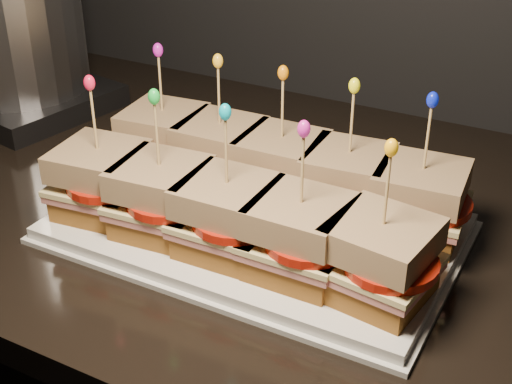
% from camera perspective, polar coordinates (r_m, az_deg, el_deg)
% --- Properties ---
extents(granite_slab, '(2.19, 0.68, 0.04)m').
position_cam_1_polar(granite_slab, '(0.96, -8.52, 1.14)').
color(granite_slab, black).
rests_on(granite_slab, cabinet).
extents(platter, '(0.42, 0.26, 0.02)m').
position_cam_1_polar(platter, '(0.79, 0.00, -2.91)').
color(platter, silver).
rests_on(platter, granite_slab).
extents(platter_rim, '(0.44, 0.27, 0.01)m').
position_cam_1_polar(platter_rim, '(0.79, 0.00, -3.28)').
color(platter_rim, silver).
rests_on(platter_rim, granite_slab).
extents(sandwich_0_bread_bot, '(0.10, 0.10, 0.02)m').
position_cam_1_polar(sandwich_0_bread_bot, '(0.90, -7.25, 2.67)').
color(sandwich_0_bread_bot, brown).
rests_on(sandwich_0_bread_bot, platter).
extents(sandwich_0_ham, '(0.11, 0.10, 0.01)m').
position_cam_1_polar(sandwich_0_ham, '(0.89, -7.32, 3.60)').
color(sandwich_0_ham, '#B46056').
rests_on(sandwich_0_ham, sandwich_0_bread_bot).
extents(sandwich_0_cheese, '(0.11, 0.10, 0.01)m').
position_cam_1_polar(sandwich_0_cheese, '(0.89, -7.35, 4.00)').
color(sandwich_0_cheese, '#E6D48B').
rests_on(sandwich_0_cheese, sandwich_0_ham).
extents(sandwich_0_tomato, '(0.09, 0.09, 0.01)m').
position_cam_1_polar(sandwich_0_tomato, '(0.88, -6.96, 4.14)').
color(sandwich_0_tomato, '#B41A0B').
rests_on(sandwich_0_tomato, sandwich_0_cheese).
extents(sandwich_0_bread_top, '(0.10, 0.10, 0.03)m').
position_cam_1_polar(sandwich_0_bread_top, '(0.88, -7.46, 5.60)').
color(sandwich_0_bread_top, '#5E330D').
rests_on(sandwich_0_bread_top, sandwich_0_tomato).
extents(sandwich_0_pick, '(0.00, 0.00, 0.09)m').
position_cam_1_polar(sandwich_0_pick, '(0.86, -7.65, 8.35)').
color(sandwich_0_pick, tan).
rests_on(sandwich_0_pick, sandwich_0_bread_top).
extents(sandwich_0_frill, '(0.01, 0.01, 0.02)m').
position_cam_1_polar(sandwich_0_frill, '(0.85, -7.85, 11.19)').
color(sandwich_0_frill, '#C718B6').
rests_on(sandwich_0_frill, sandwich_0_pick).
extents(sandwich_1_bread_bot, '(0.09, 0.09, 0.02)m').
position_cam_1_polar(sandwich_1_bread_bot, '(0.86, -2.83, 1.55)').
color(sandwich_1_bread_bot, brown).
rests_on(sandwich_1_bread_bot, platter).
extents(sandwich_1_ham, '(0.10, 0.10, 0.01)m').
position_cam_1_polar(sandwich_1_ham, '(0.85, -2.85, 2.50)').
color(sandwich_1_ham, '#B46056').
rests_on(sandwich_1_ham, sandwich_1_bread_bot).
extents(sandwich_1_cheese, '(0.10, 0.10, 0.01)m').
position_cam_1_polar(sandwich_1_cheese, '(0.85, -2.86, 2.93)').
color(sandwich_1_cheese, '#E6D48B').
rests_on(sandwich_1_cheese, sandwich_1_ham).
extents(sandwich_1_tomato, '(0.09, 0.09, 0.01)m').
position_cam_1_polar(sandwich_1_tomato, '(0.84, -2.38, 3.05)').
color(sandwich_1_tomato, '#B41A0B').
rests_on(sandwich_1_tomato, sandwich_1_cheese).
extents(sandwich_1_bread_top, '(0.09, 0.09, 0.03)m').
position_cam_1_polar(sandwich_1_bread_top, '(0.84, -2.91, 4.59)').
color(sandwich_1_bread_top, '#5E330D').
rests_on(sandwich_1_bread_top, sandwich_1_tomato).
extents(sandwich_1_pick, '(0.00, 0.00, 0.09)m').
position_cam_1_polar(sandwich_1_pick, '(0.82, -2.99, 7.46)').
color(sandwich_1_pick, tan).
rests_on(sandwich_1_pick, sandwich_1_bread_top).
extents(sandwich_1_frill, '(0.01, 0.01, 0.02)m').
position_cam_1_polar(sandwich_1_frill, '(0.80, -3.07, 10.43)').
color(sandwich_1_frill, yellow).
rests_on(sandwich_1_frill, sandwich_1_pick).
extents(sandwich_2_bread_bot, '(0.09, 0.09, 0.02)m').
position_cam_1_polar(sandwich_2_bread_bot, '(0.83, 2.00, 0.31)').
color(sandwich_2_bread_bot, brown).
rests_on(sandwich_2_bread_bot, platter).
extents(sandwich_2_ham, '(0.10, 0.10, 0.01)m').
position_cam_1_polar(sandwich_2_ham, '(0.82, 2.02, 1.29)').
color(sandwich_2_ham, '#B46056').
rests_on(sandwich_2_ham, sandwich_2_bread_bot).
extents(sandwich_2_cheese, '(0.10, 0.10, 0.01)m').
position_cam_1_polar(sandwich_2_cheese, '(0.81, 2.03, 1.73)').
color(sandwich_2_cheese, '#E6D48B').
rests_on(sandwich_2_cheese, sandwich_2_ham).
extents(sandwich_2_tomato, '(0.09, 0.09, 0.01)m').
position_cam_1_polar(sandwich_2_tomato, '(0.80, 2.61, 1.84)').
color(sandwich_2_tomato, '#B41A0B').
rests_on(sandwich_2_tomato, sandwich_2_cheese).
extents(sandwich_2_bread_top, '(0.09, 0.09, 0.03)m').
position_cam_1_polar(sandwich_2_bread_top, '(0.80, 2.06, 3.45)').
color(sandwich_2_bread_top, '#5E330D').
rests_on(sandwich_2_bread_top, sandwich_2_tomato).
extents(sandwich_2_pick, '(0.00, 0.00, 0.09)m').
position_cam_1_polar(sandwich_2_pick, '(0.78, 2.12, 6.42)').
color(sandwich_2_pick, tan).
rests_on(sandwich_2_pick, sandwich_2_bread_top).
extents(sandwich_2_frill, '(0.01, 0.01, 0.02)m').
position_cam_1_polar(sandwich_2_frill, '(0.77, 2.18, 9.52)').
color(sandwich_2_frill, orange).
rests_on(sandwich_2_frill, sandwich_2_pick).
extents(sandwich_3_bread_bot, '(0.10, 0.10, 0.02)m').
position_cam_1_polar(sandwich_3_bread_bot, '(0.80, 7.20, -1.03)').
color(sandwich_3_bread_bot, brown).
rests_on(sandwich_3_bread_bot, platter).
extents(sandwich_3_ham, '(0.10, 0.10, 0.01)m').
position_cam_1_polar(sandwich_3_ham, '(0.79, 7.27, -0.02)').
color(sandwich_3_ham, '#B46056').
rests_on(sandwich_3_ham, sandwich_3_bread_bot).
extents(sandwich_3_cheese, '(0.11, 0.10, 0.01)m').
position_cam_1_polar(sandwich_3_cheese, '(0.79, 7.30, 0.42)').
color(sandwich_3_cheese, '#E6D48B').
rests_on(sandwich_3_cheese, sandwich_3_ham).
extents(sandwich_3_tomato, '(0.09, 0.09, 0.01)m').
position_cam_1_polar(sandwich_3_tomato, '(0.77, 7.99, 0.52)').
color(sandwich_3_tomato, '#B41A0B').
rests_on(sandwich_3_tomato, sandwich_3_cheese).
extents(sandwich_3_bread_top, '(0.10, 0.10, 0.03)m').
position_cam_1_polar(sandwich_3_bread_top, '(0.77, 7.43, 2.18)').
color(sandwich_3_bread_top, '#5E330D').
rests_on(sandwich_3_bread_top, sandwich_3_tomato).
extents(sandwich_3_pick, '(0.00, 0.00, 0.09)m').
position_cam_1_polar(sandwich_3_pick, '(0.75, 7.64, 5.23)').
color(sandwich_3_pick, tan).
rests_on(sandwich_3_pick, sandwich_3_bread_top).
extents(sandwich_3_frill, '(0.01, 0.01, 0.02)m').
position_cam_1_polar(sandwich_3_frill, '(0.74, 7.87, 8.43)').
color(sandwich_3_frill, '#F5F416').
rests_on(sandwich_3_frill, sandwich_3_pick).
extents(sandwich_4_bread_bot, '(0.09, 0.09, 0.02)m').
position_cam_1_polar(sandwich_4_bread_bot, '(0.78, 12.72, -2.44)').
color(sandwich_4_bread_bot, brown).
rests_on(sandwich_4_bread_bot, platter).
extents(sandwich_4_ham, '(0.10, 0.10, 0.01)m').
position_cam_1_polar(sandwich_4_ham, '(0.77, 12.85, -1.42)').
color(sandwich_4_ham, '#B46056').
rests_on(sandwich_4_ham, sandwich_4_bread_bot).
extents(sandwich_4_cheese, '(0.11, 0.10, 0.01)m').
position_cam_1_polar(sandwich_4_cheese, '(0.77, 12.91, -0.97)').
color(sandwich_4_cheese, '#E6D48B').
rests_on(sandwich_4_cheese, sandwich_4_ham).
extents(sandwich_4_tomato, '(0.09, 0.09, 0.01)m').
position_cam_1_polar(sandwich_4_tomato, '(0.76, 13.70, -0.89)').
color(sandwich_4_tomato, '#B41A0B').
rests_on(sandwich_4_tomato, sandwich_4_cheese).
extents(sandwich_4_bread_top, '(0.10, 0.10, 0.03)m').
position_cam_1_polar(sandwich_4_bread_top, '(0.75, 13.13, 0.82)').
color(sandwich_4_bread_top, '#5E330D').
rests_on(sandwich_4_bread_top, sandwich_4_tomato).
extents(sandwich_4_pick, '(0.00, 0.00, 0.09)m').
position_cam_1_polar(sandwich_4_pick, '(0.73, 13.53, 3.92)').
color(sandwich_4_pick, tan).
rests_on(sandwich_4_pick, sandwich_4_bread_top).
extents(sandwich_4_frill, '(0.01, 0.01, 0.02)m').
position_cam_1_polar(sandwich_4_frill, '(0.72, 13.94, 7.17)').
color(sandwich_4_frill, '#0C1DCE').
rests_on(sandwich_4_frill, sandwich_4_pick).
extents(sandwich_5_bread_bot, '(0.10, 0.10, 0.02)m').
position_cam_1_polar(sandwich_5_bread_bot, '(0.82, -12.09, -0.72)').
color(sandwich_5_bread_bot, brown).
rests_on(sandwich_5_bread_bot, platter).
extents(sandwich_5_ham, '(0.11, 0.10, 0.01)m').
position_cam_1_polar(sandwich_5_ham, '(0.81, -12.21, 0.27)').
color(sandwich_5_ham, '#B46056').
rests_on(sandwich_5_ham, sandwich_5_bread_bot).
extents(sandwich_5_cheese, '(0.11, 0.11, 0.01)m').
position_cam_1_polar(sandwich_5_cheese, '(0.81, -12.26, 0.70)').
color(sandwich_5_cheese, '#E6D48B').
rests_on(sandwich_5_cheese, sandwich_5_ham).
extents(sandwich_5_tomato, '(0.09, 0.09, 0.01)m').
position_cam_1_polar(sandwich_5_tomato, '(0.79, -11.92, 0.80)').
color(sandwich_5_tomato, '#B41A0B').
rests_on(sandwich_5_tomato, sandwich_5_cheese).
extents(sandwich_5_bread_top, '(0.10, 0.10, 0.03)m').
position_cam_1_polar(sandwich_5_bread_top, '(0.79, -12.46, 2.42)').
color(sandwich_5_bread_top, '#5E330D').
rests_on(sandwich_5_bread_top, sandwich_5_tomato).
extents(sandwich_5_pick, '(0.00, 0.00, 0.09)m').
position_cam_1_polar(sandwich_5_pick, '(0.78, -12.82, 5.40)').
color(sandwich_5_pick, tan).
rests_on(sandwich_5_pick, sandwich_5_bread_top).
extents(sandwich_5_frill, '(0.01, 0.01, 0.02)m').
position_cam_1_polar(sandwich_5_frill, '(0.76, -13.19, 8.51)').
color(sandwich_5_frill, '#EE163D').
rests_on(sandwich_5_frill, sandwich_5_pick).
extents(sandwich_6_bread_bot, '(0.09, 0.09, 0.02)m').
position_cam_1_polar(sandwich_6_bread_bot, '(0.77, -7.44, -2.15)').
color(sandwich_6_bread_bot, brown).
rests_on(sandwich_6_bread_bot, platter).
extents(sandwich_6_ham, '(0.10, 0.10, 0.01)m').
position_cam_1_polar(sandwich_6_ham, '(0.76, -7.52, -1.12)').
color(sandwich_6_ham, '#B46056').
rests_on(sandwich_6_ham, sandwich_6_bread_bot).
extents(sandwich_6_cheese, '(0.11, 0.10, 0.01)m').
position_cam_1_polar(sandwich_6_cheese, '(0.76, -7.55, -0.67)').
color(sandwich_6_cheese, '#E6D48B').
rests_on(sandwich_6_cheese, sandwich_6_ham).
extents(sandwich_6_tomato, '(0.09, 0.09, 0.01)m').
position_cam_1_polar(sandwich_6_tomato, '(0.75, -7.10, -0.59)').
color(sandwich_6_tomato, '#B41A0B').
rests_on(sandwich_6_tomato, sandwich_6_cheese).
extents(sandwich_6_bread_top, '(0.10, 0.10, 0.03)m').
position_cam_1_polar(sandwich_6_bread_top, '(0.75, -7.69, 1.13)').
color(sandwich_6_bread_top, '#5E330D').
rests_on(sandwich_6_bread_top, sandwich_6_tomato).
extents(sandwich_6_pick, '(0.00, 0.00, 0.09)m').
position_cam_1_polar(sandwich_6_pick, '(0.73, -7.92, 4.27)').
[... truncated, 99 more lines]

